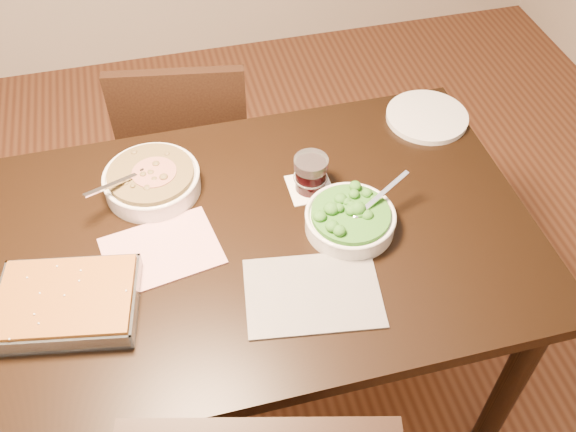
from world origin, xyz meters
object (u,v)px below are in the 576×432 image
at_px(wine_tumbler, 311,173).
at_px(dinner_plate, 427,117).
at_px(baking_dish, 68,302).
at_px(table, 258,257).
at_px(chair_far, 189,147).
at_px(stew_bowl, 152,180).
at_px(broccoli_bowl, 350,219).

height_order(wine_tumbler, dinner_plate, wine_tumbler).
bearing_deg(baking_dish, dinner_plate, 32.71).
height_order(table, chair_far, chair_far).
relative_size(table, stew_bowl, 5.44).
height_order(baking_dish, dinner_plate, baking_dish).
relative_size(baking_dish, chair_far, 0.39).
bearing_deg(stew_bowl, table, -43.34).
bearing_deg(chair_far, table, 108.65).
distance_m(stew_bowl, baking_dish, 0.41).
relative_size(baking_dish, dinner_plate, 1.43).
bearing_deg(broccoli_bowl, baking_dish, -173.34).
bearing_deg(stew_bowl, broccoli_bowl, -28.93).
xyz_separation_m(baking_dish, chair_far, (0.35, 0.78, -0.28)).
bearing_deg(wine_tumbler, dinner_plate, 25.04).
bearing_deg(baking_dish, table, 24.59).
bearing_deg(chair_far, stew_bowl, 83.37).
distance_m(stew_bowl, chair_far, 0.54).
relative_size(table, dinner_plate, 5.78).
distance_m(broccoli_bowl, dinner_plate, 0.50).
distance_m(baking_dish, wine_tumbler, 0.68).
bearing_deg(dinner_plate, wine_tumbler, -154.96).
bearing_deg(table, chair_far, 99.14).
height_order(table, stew_bowl, stew_bowl).
distance_m(wine_tumbler, dinner_plate, 0.46).
height_order(dinner_plate, chair_far, chair_far).
relative_size(stew_bowl, wine_tumbler, 2.58).
relative_size(broccoli_bowl, chair_far, 0.28).
bearing_deg(table, wine_tumbler, 35.27).
distance_m(stew_bowl, dinner_plate, 0.83).
distance_m(stew_bowl, broccoli_bowl, 0.53).
height_order(stew_bowl, dinner_plate, stew_bowl).
height_order(stew_bowl, chair_far, chair_far).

